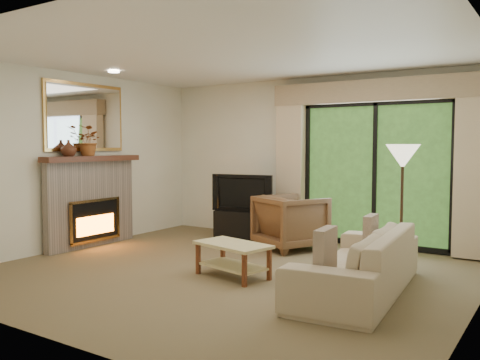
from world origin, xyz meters
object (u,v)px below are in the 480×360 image
Objects in this scene: armchair at (291,222)px; coffee_table at (233,260)px; media_console at (244,225)px; sofa at (357,261)px.

armchair is 1.81m from coffee_table.
armchair reaches higher than media_console.
media_console is at bearing -131.03° from sofa.
sofa is at bearing 20.43° from coffee_table.
coffee_table is (-1.42, -0.20, -0.13)m from sofa.
sofa is 1.44m from coffee_table.
coffee_table is at bearing -87.05° from sofa.
media_console is 0.41× the size of sofa.
sofa is at bearing 162.08° from armchair.
media_console reaches higher than coffee_table.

